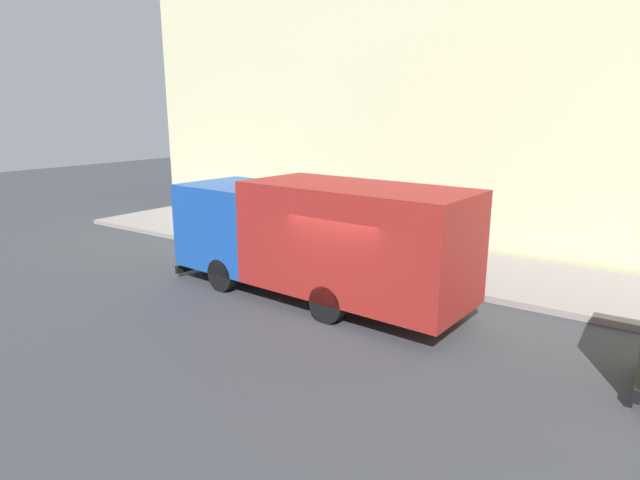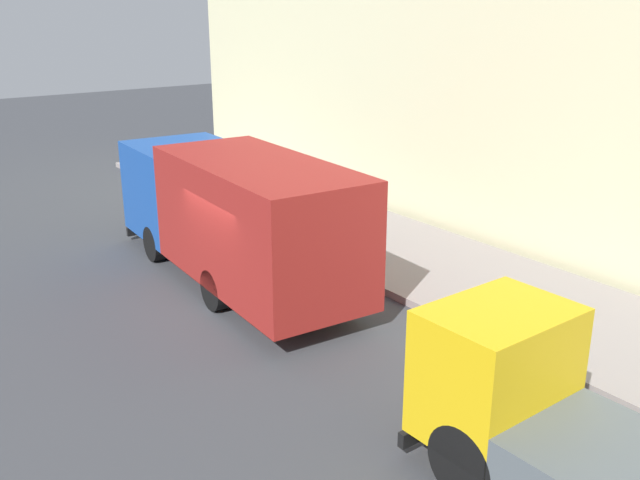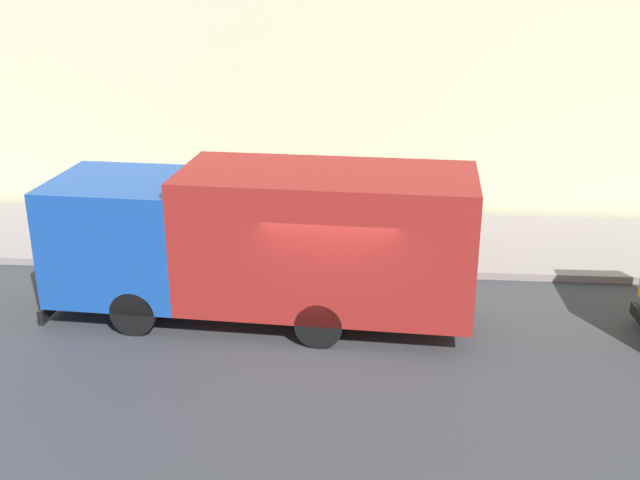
# 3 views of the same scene
# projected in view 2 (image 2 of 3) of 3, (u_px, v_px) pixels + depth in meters

# --- Properties ---
(ground) EXTENTS (80.00, 80.00, 0.00)m
(ground) POSITION_uv_depth(u_px,v_px,m) (238.00, 307.00, 15.55)
(ground) COLOR #3A3C41
(sidewalk) EXTENTS (4.26, 30.00, 0.17)m
(sidewalk) POSITION_uv_depth(u_px,v_px,m) (410.00, 256.00, 18.40)
(sidewalk) COLOR gray
(sidewalk) RESTS_ON ground
(large_utility_truck) EXTENTS (3.04, 8.65, 3.13)m
(large_utility_truck) POSITION_uv_depth(u_px,v_px,m) (234.00, 211.00, 16.47)
(large_utility_truck) COLOR #1849A4
(large_utility_truck) RESTS_ON ground
(small_flatbed_truck) EXTENTS (2.15, 4.88, 2.41)m
(small_flatbed_truck) POSITION_uv_depth(u_px,v_px,m) (556.00, 425.00, 9.21)
(small_flatbed_truck) COLOR gold
(small_flatbed_truck) RESTS_ON ground
(pedestrian_walking) EXTENTS (0.47, 0.47, 1.65)m
(pedestrian_walking) POSITION_uv_depth(u_px,v_px,m) (268.00, 190.00, 21.03)
(pedestrian_walking) COLOR #422F4C
(pedestrian_walking) RESTS_ON sidewalk
(traffic_cone_orange) EXTENTS (0.46, 0.46, 0.65)m
(traffic_cone_orange) POSITION_uv_depth(u_px,v_px,m) (249.00, 200.00, 22.03)
(traffic_cone_orange) COLOR orange
(traffic_cone_orange) RESTS_ON sidewalk
(street_sign_post) EXTENTS (0.44, 0.08, 2.36)m
(street_sign_post) POSITION_uv_depth(u_px,v_px,m) (299.00, 192.00, 18.75)
(street_sign_post) COLOR #4C5156
(street_sign_post) RESTS_ON sidewalk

